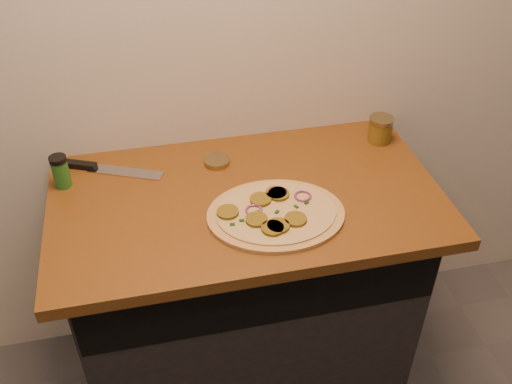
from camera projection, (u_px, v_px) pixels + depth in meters
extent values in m
cube|color=beige|center=(222.00, 12.00, 1.74)|extent=(4.00, 0.02, 2.70)
cube|color=black|center=(246.00, 290.00, 2.07)|extent=(1.10, 0.60, 0.86)
cube|color=brown|center=(246.00, 199.00, 1.77)|extent=(1.20, 0.70, 0.04)
cylinder|color=tan|center=(276.00, 214.00, 1.67)|extent=(0.43, 0.43, 0.01)
cylinder|color=beige|center=(276.00, 212.00, 1.66)|extent=(0.37, 0.37, 0.01)
cylinder|color=brown|center=(273.00, 228.00, 1.60)|extent=(0.06, 0.06, 0.01)
cylinder|color=brown|center=(228.00, 212.00, 1.65)|extent=(0.06, 0.06, 0.01)
cylinder|color=brown|center=(276.00, 193.00, 1.72)|extent=(0.06, 0.06, 0.01)
cylinder|color=brown|center=(257.00, 220.00, 1.63)|extent=(0.06, 0.06, 0.01)
cylinder|color=brown|center=(279.00, 194.00, 1.72)|extent=(0.06, 0.06, 0.01)
cylinder|color=brown|center=(261.00, 199.00, 1.70)|extent=(0.06, 0.06, 0.01)
cylinder|color=brown|center=(278.00, 226.00, 1.60)|extent=(0.06, 0.06, 0.01)
cylinder|color=brown|center=(296.00, 219.00, 1.63)|extent=(0.06, 0.06, 0.01)
torus|color=#732B64|center=(254.00, 210.00, 1.66)|extent=(0.05, 0.05, 0.01)
torus|color=#732B64|center=(303.00, 196.00, 1.71)|extent=(0.05, 0.05, 0.01)
cube|color=black|center=(296.00, 207.00, 1.68)|extent=(0.01, 0.02, 0.00)
cube|color=black|center=(259.00, 214.00, 1.65)|extent=(0.02, 0.01, 0.00)
cube|color=black|center=(277.00, 212.00, 1.66)|extent=(0.02, 0.02, 0.00)
cube|color=black|center=(307.00, 203.00, 1.69)|extent=(0.02, 0.02, 0.00)
cube|color=black|center=(290.00, 218.00, 1.64)|extent=(0.02, 0.02, 0.00)
cube|color=black|center=(232.00, 224.00, 1.61)|extent=(0.02, 0.01, 0.00)
cube|color=black|center=(242.00, 220.00, 1.63)|extent=(0.01, 0.01, 0.00)
cube|color=black|center=(259.00, 212.00, 1.66)|extent=(0.01, 0.02, 0.00)
cube|color=#B7BAC1|center=(126.00, 172.00, 1.84)|extent=(0.25, 0.14, 0.01)
cube|color=black|center=(76.00, 165.00, 1.86)|extent=(0.13, 0.08, 0.02)
cylinder|color=#928154|center=(217.00, 161.00, 1.88)|extent=(0.10, 0.10, 0.02)
cylinder|color=maroon|center=(380.00, 131.00, 1.97)|extent=(0.08, 0.08, 0.08)
cylinder|color=#928154|center=(382.00, 120.00, 1.94)|extent=(0.08, 0.08, 0.01)
cylinder|color=#205C1D|center=(61.00, 174.00, 1.76)|extent=(0.05, 0.05, 0.09)
cylinder|color=black|center=(58.00, 159.00, 1.73)|extent=(0.05, 0.05, 0.02)
cylinder|color=white|center=(314.00, 212.00, 1.68)|extent=(0.22, 0.22, 0.00)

